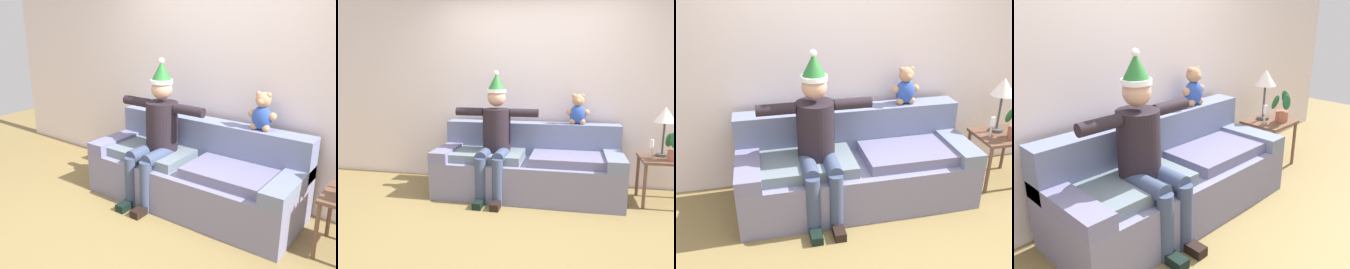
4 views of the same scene
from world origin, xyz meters
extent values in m
plane|color=olive|center=(0.00, 0.00, 0.00)|extent=(10.00, 10.00, 0.00)
cube|color=silver|center=(0.00, 1.55, 1.35)|extent=(7.00, 0.10, 2.70)
cube|color=slate|center=(0.00, 0.99, 0.22)|extent=(2.24, 0.87, 0.45)
cube|color=slate|center=(0.00, 1.30, 0.65)|extent=(2.24, 0.24, 0.42)
cube|color=slate|center=(-1.01, 0.99, 0.51)|extent=(0.22, 0.87, 0.13)
cube|color=slate|center=(1.01, 0.99, 0.51)|extent=(0.22, 0.87, 0.13)
cube|color=slate|center=(-0.50, 0.94, 0.50)|extent=(0.90, 0.61, 0.10)
cube|color=slate|center=(0.50, 0.94, 0.50)|extent=(0.90, 0.61, 0.10)
cylinder|color=black|center=(-0.39, 0.97, 0.81)|extent=(0.34, 0.34, 0.52)
sphere|color=tan|center=(-0.39, 0.97, 1.21)|extent=(0.22, 0.22, 0.22)
cylinder|color=white|center=(-0.39, 0.97, 1.28)|extent=(0.23, 0.23, 0.04)
cone|color=#266A2D|center=(-0.39, 0.97, 1.39)|extent=(0.21, 0.21, 0.20)
sphere|color=white|center=(-0.39, 0.97, 1.49)|extent=(0.06, 0.06, 0.06)
cylinder|color=#3A4665|center=(-0.49, 0.77, 0.55)|extent=(0.14, 0.40, 0.14)
cylinder|color=#3A4665|center=(-0.49, 0.57, 0.27)|extent=(0.13, 0.13, 0.55)
cube|color=black|center=(-0.49, 0.49, 0.04)|extent=(0.10, 0.24, 0.08)
cylinder|color=#3A4665|center=(-0.29, 0.77, 0.55)|extent=(0.14, 0.40, 0.14)
cylinder|color=#3A4665|center=(-0.29, 0.57, 0.27)|extent=(0.13, 0.13, 0.55)
cube|color=black|center=(-0.29, 0.49, 0.04)|extent=(0.10, 0.24, 0.08)
cylinder|color=black|center=(-0.73, 0.97, 1.03)|extent=(0.34, 0.10, 0.10)
cylinder|color=black|center=(-0.05, 0.97, 1.03)|extent=(0.34, 0.10, 0.10)
ellipsoid|color=#2948A0|center=(0.58, 1.30, 0.98)|extent=(0.20, 0.16, 0.24)
sphere|color=tan|center=(0.58, 1.30, 1.16)|extent=(0.15, 0.15, 0.15)
sphere|color=tan|center=(0.58, 1.24, 1.15)|extent=(0.07, 0.07, 0.07)
sphere|color=tan|center=(0.53, 1.30, 1.22)|extent=(0.05, 0.05, 0.05)
sphere|color=tan|center=(0.64, 1.30, 1.22)|extent=(0.05, 0.05, 0.05)
sphere|color=tan|center=(0.48, 1.30, 1.01)|extent=(0.08, 0.08, 0.08)
sphere|color=tan|center=(0.52, 1.27, 0.90)|extent=(0.08, 0.08, 0.08)
sphere|color=tan|center=(0.69, 1.30, 1.01)|extent=(0.08, 0.08, 0.08)
sphere|color=tan|center=(0.64, 1.27, 0.90)|extent=(0.08, 0.08, 0.08)
cube|color=brown|center=(1.56, 1.01, 0.53)|extent=(0.51, 0.48, 0.03)
cylinder|color=brown|center=(1.33, 0.80, 0.26)|extent=(0.04, 0.04, 0.51)
cylinder|color=brown|center=(1.33, 1.21, 0.26)|extent=(0.04, 0.04, 0.51)
cylinder|color=#484845|center=(1.56, 1.10, 0.56)|extent=(0.14, 0.14, 0.03)
cylinder|color=#454549|center=(1.56, 1.10, 0.76)|extent=(0.02, 0.02, 0.37)
cone|color=silver|center=(1.56, 1.10, 1.03)|extent=(0.24, 0.24, 0.18)
cylinder|color=#A3573F|center=(1.63, 0.90, 0.60)|extent=(0.14, 0.14, 0.12)
ellipsoid|color=#245728|center=(1.59, 0.97, 0.76)|extent=(0.12, 0.16, 0.21)
cylinder|color=beige|center=(1.41, 0.99, 0.60)|extent=(0.02, 0.02, 0.12)
cylinder|color=white|center=(1.41, 0.99, 0.71)|extent=(0.04, 0.04, 0.10)
camera|label=1|loc=(1.97, -2.08, 1.97)|focal=40.49mm
camera|label=2|loc=(0.52, -2.91, 1.50)|focal=35.21mm
camera|label=3|loc=(-0.84, -2.16, 2.20)|focal=41.11mm
camera|label=4|loc=(-2.07, -1.18, 1.83)|focal=40.10mm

